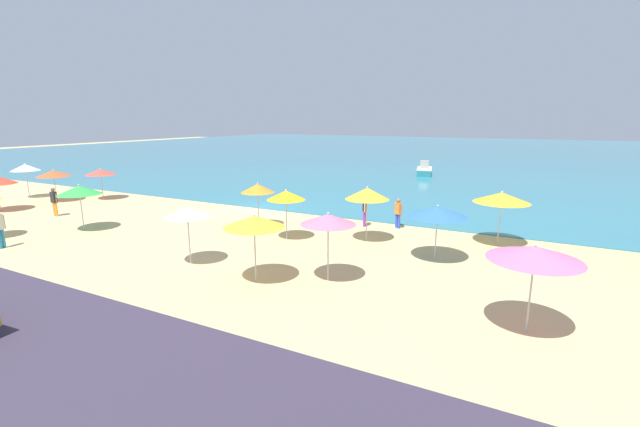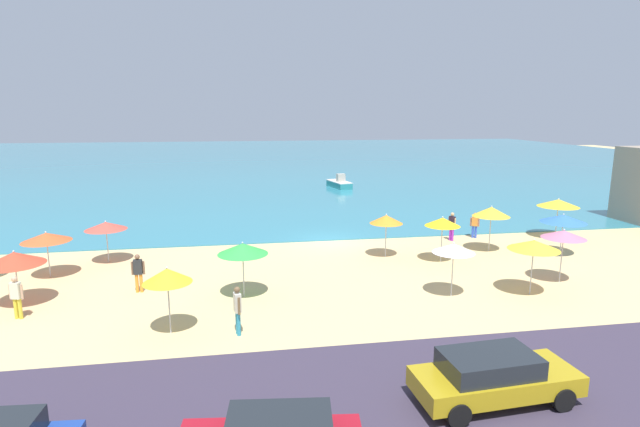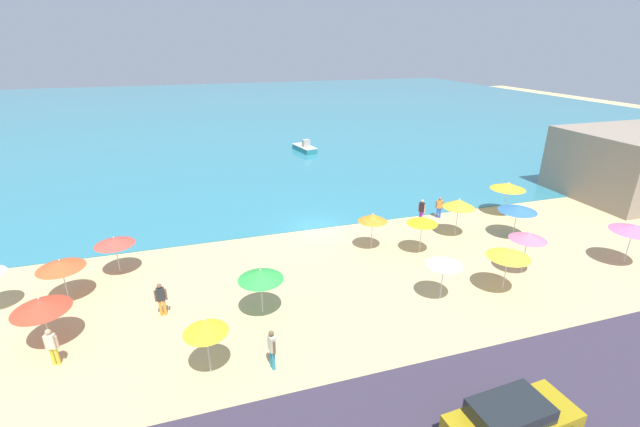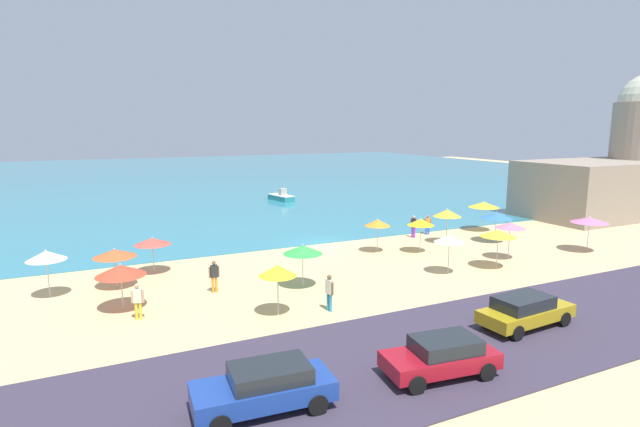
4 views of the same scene
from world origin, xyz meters
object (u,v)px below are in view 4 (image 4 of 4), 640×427
at_px(bather_3, 414,225).
at_px(beach_umbrella_2, 449,239).
at_px(parked_car_3, 525,310).
at_px(beach_umbrella_1, 447,213).
at_px(beach_umbrella_10, 421,222).
at_px(beach_umbrella_13, 152,241).
at_px(bather_4, 428,224).
at_px(bather_0, 214,275).
at_px(skiff_nearshore, 281,197).
at_px(beach_umbrella_5, 120,270).
at_px(bather_1, 138,299).
at_px(beach_umbrella_7, 303,250).
at_px(bather_2, 329,291).
at_px(beach_umbrella_4, 590,220).
at_px(beach_umbrella_3, 46,256).
at_px(beach_umbrella_14, 496,215).
at_px(beach_umbrella_8, 278,271).
at_px(parked_car_2, 265,386).
at_px(beach_umbrella_0, 115,253).
at_px(beach_umbrella_9, 498,233).
at_px(harbor_fortress, 624,167).
at_px(parked_car_4, 441,356).
at_px(beach_umbrella_12, 378,223).
at_px(beach_umbrella_11, 484,205).

bearing_deg(bather_3, beach_umbrella_2, -113.95).
bearing_deg(beach_umbrella_2, parked_car_3, -106.44).
bearing_deg(beach_umbrella_1, beach_umbrella_2, -128.76).
bearing_deg(beach_umbrella_10, beach_umbrella_13, 170.84).
distance_m(bather_3, bather_4, 1.79).
height_order(bather_0, skiff_nearshore, bather_0).
xyz_separation_m(beach_umbrella_5, bather_1, (0.56, -1.52, -1.03)).
xyz_separation_m(beach_umbrella_7, bather_2, (-0.27, -3.75, -1.12)).
relative_size(beach_umbrella_4, bather_3, 1.42).
bearing_deg(beach_umbrella_3, beach_umbrella_5, -47.50).
bearing_deg(bather_4, beach_umbrella_14, -55.89).
distance_m(beach_umbrella_1, bather_3, 3.11).
bearing_deg(beach_umbrella_8, parked_car_2, -113.65).
bearing_deg(parked_car_2, bather_0, 83.70).
height_order(bather_1, parked_car_3, bather_1).
bearing_deg(beach_umbrella_0, beach_umbrella_4, -10.46).
bearing_deg(beach_umbrella_0, beach_umbrella_14, -1.25).
bearing_deg(bather_2, beach_umbrella_9, 9.02).
bearing_deg(harbor_fortress, bather_1, -169.49).
height_order(beach_umbrella_9, bather_0, beach_umbrella_9).
relative_size(bather_0, parked_car_3, 0.38).
xyz_separation_m(bather_1, bather_4, (23.09, 8.93, -0.05)).
relative_size(beach_umbrella_4, harbor_fortress, 0.14).
xyz_separation_m(beach_umbrella_3, bather_2, (12.12, -7.87, -1.22)).
xyz_separation_m(beach_umbrella_3, beach_umbrella_8, (9.72, -7.35, -0.07)).
relative_size(beach_umbrella_5, bather_0, 1.34).
relative_size(beach_umbrella_2, beach_umbrella_9, 0.96).
height_order(beach_umbrella_4, parked_car_4, beach_umbrella_4).
distance_m(beach_umbrella_7, beach_umbrella_8, 4.19).
relative_size(beach_umbrella_0, beach_umbrella_9, 0.90).
bearing_deg(beach_umbrella_14, beach_umbrella_12, 172.98).
distance_m(beach_umbrella_1, beach_umbrella_5, 23.46).
distance_m(beach_umbrella_9, bather_4, 10.08).
bearing_deg(beach_umbrella_10, beach_umbrella_7, -161.65).
height_order(beach_umbrella_11, beach_umbrella_12, beach_umbrella_11).
height_order(beach_umbrella_10, bather_3, beach_umbrella_10).
xyz_separation_m(beach_umbrella_5, bather_3, (21.92, 6.96, -0.99)).
xyz_separation_m(beach_umbrella_13, parked_car_2, (1.14, -16.72, -1.15)).
distance_m(beach_umbrella_1, beach_umbrella_14, 3.81).
xyz_separation_m(beach_umbrella_0, beach_umbrella_5, (0.04, -3.63, 0.02)).
bearing_deg(beach_umbrella_3, bather_3, 7.72).
bearing_deg(beach_umbrella_13, bather_2, -56.11).
relative_size(beach_umbrella_13, bather_1, 1.32).
height_order(beach_umbrella_5, bather_0, beach_umbrella_5).
distance_m(beach_umbrella_10, bather_4, 6.27).
height_order(beach_umbrella_2, parked_car_3, beach_umbrella_2).
height_order(beach_umbrella_9, bather_3, beach_umbrella_9).
distance_m(beach_umbrella_13, beach_umbrella_14, 24.59).
distance_m(beach_umbrella_7, parked_car_2, 12.06).
relative_size(beach_umbrella_1, parked_car_2, 0.59).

